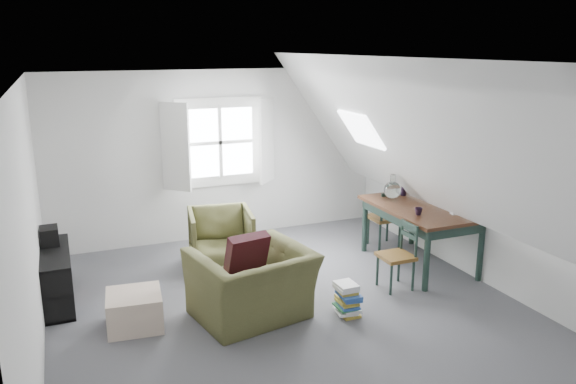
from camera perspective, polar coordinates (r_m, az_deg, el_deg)
name	(u,v)px	position (r m, az deg, el deg)	size (l,w,h in m)	color
floor	(291,311)	(6.30, 0.32, -12.03)	(5.50, 5.50, 0.00)	#505055
ceiling	(291,80)	(5.63, 0.36, 11.32)	(5.50, 5.50, 0.00)	white
wall_back	(220,155)	(8.38, -6.96, 3.71)	(5.00, 5.00, 0.00)	silver
wall_front	(467,316)	(3.63, 17.74, -11.92)	(5.00, 5.00, 0.00)	silver
wall_left	(29,231)	(5.43, -24.83, -3.65)	(5.50, 5.50, 0.00)	silver
wall_right	(482,181)	(7.16, 19.13, 1.11)	(5.50, 5.50, 0.00)	silver
slope_left	(136,164)	(5.33, -15.23, 2.73)	(5.50, 5.50, 0.00)	white
slope_right	(419,143)	(6.47, 13.16, 4.91)	(5.50, 5.50, 0.00)	white
dormer_window	(221,143)	(8.27, -6.86, 4.98)	(1.71, 0.35, 1.30)	white
skylight	(361,130)	(7.56, 7.44, 6.31)	(0.55, 0.75, 0.04)	white
armchair_near	(252,317)	(6.18, -3.64, -12.59)	(1.16, 1.02, 0.76)	#494A27
armchair_far	(222,264)	(7.60, -6.73, -7.27)	(0.80, 0.83, 0.75)	#494A27
throw_pillow	(247,254)	(6.04, -4.20, -6.32)	(0.46, 0.13, 0.46)	#360E15
ottoman	(135,310)	(6.13, -15.32, -11.49)	(0.55, 0.55, 0.37)	#C4AD98
dining_table	(420,214)	(7.50, 13.29, -2.21)	(0.97, 1.61, 0.81)	#351C10
demijohn	(392,189)	(7.71, 10.56, 0.27)	(0.23, 0.23, 0.33)	silver
vase_twigs	(404,187)	(7.93, 11.69, 0.55)	(0.07, 0.08, 0.57)	black
cup	(418,215)	(7.10, 13.09, -2.27)	(0.10, 0.10, 0.09)	black
paper_box	(456,212)	(7.25, 16.69, -2.00)	(0.12, 0.08, 0.04)	white
dining_chair_far	(386,217)	(8.15, 9.89, -2.54)	(0.40, 0.40, 0.86)	brown
dining_chair_near	(398,255)	(6.83, 11.14, -6.28)	(0.38, 0.38, 0.80)	brown
media_shelf	(53,281)	(6.89, -22.73, -8.31)	(0.40, 1.19, 0.61)	black
electronics_box	(49,237)	(7.02, -23.09, -4.19)	(0.20, 0.28, 0.22)	black
magazine_stack	(347,299)	(6.18, 6.05, -10.79)	(0.27, 0.32, 0.36)	#B29933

